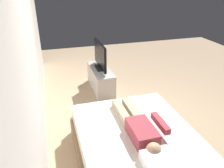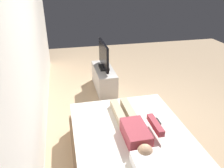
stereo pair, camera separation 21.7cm
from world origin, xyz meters
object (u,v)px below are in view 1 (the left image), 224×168
object	(u,v)px
pillow	(163,167)
person	(139,127)
bed	(137,150)
remote	(161,119)
tv	(100,57)
tv_stand	(101,79)

from	to	relation	value
pillow	person	bearing A→B (deg)	-1.42
bed	pillow	bearing A→B (deg)	180.00
remote	tv	size ratio (longest dim) A/B	0.17
tv_stand	tv	distance (m)	0.53
pillow	tv_stand	xyz separation A→B (m)	(3.02, -0.08, -0.35)
pillow	tv_stand	distance (m)	3.05
remote	tv	xyz separation A→B (m)	(2.19, 0.34, 0.24)
bed	pillow	size ratio (longest dim) A/B	4.04
person	remote	size ratio (longest dim) A/B	8.40
remote	tv	distance (m)	2.23
bed	remote	bearing A→B (deg)	-66.88
pillow	tv_stand	bearing A→B (deg)	-1.60
tv	person	bearing A→B (deg)	178.34
pillow	person	size ratio (longest dim) A/B	0.38
bed	person	distance (m)	0.36
person	tv	world-z (taller)	tv
person	remote	xyz separation A→B (m)	(0.15, -0.40, -0.07)
pillow	remote	xyz separation A→B (m)	(0.83, -0.42, -0.05)
bed	person	bearing A→B (deg)	-30.27
tv_stand	tv	size ratio (longest dim) A/B	1.25
pillow	tv	distance (m)	3.03
remote	tv_stand	distance (m)	2.24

